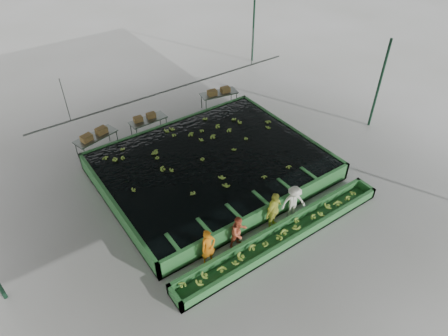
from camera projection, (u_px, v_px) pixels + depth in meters
ground at (230, 191)px, 18.31m from camera, size 80.00×80.00×0.00m
shed_roof at (232, 93)px, 15.18m from camera, size 20.00×22.00×0.04m
shed_posts at (231, 146)px, 16.74m from camera, size 20.00×22.00×5.00m
flotation_tank at (212, 166)px, 18.98m from camera, size 10.00×8.00×0.90m
tank_water at (212, 160)px, 18.73m from camera, size 9.70×7.70×0.00m
sorting_trough at (283, 235)px, 15.86m from camera, size 10.00×1.00×0.50m
cableway_rail at (171, 90)px, 19.62m from camera, size 0.08×0.08×14.00m
rail_hanger_left at (65, 100)px, 16.75m from camera, size 0.04×0.04×2.00m
rail_hanger_right at (252, 47)px, 21.23m from camera, size 0.04×0.04×2.00m
worker_a at (208, 247)px, 14.65m from camera, size 0.60×0.40×1.64m
worker_b at (239, 232)px, 15.32m from camera, size 0.75×0.59×1.51m
worker_c at (274, 211)px, 16.01m from camera, size 1.15×0.76×1.82m
worker_d at (293, 202)px, 16.57m from camera, size 1.18×0.94×1.59m
packing_table_left at (97, 144)px, 20.34m from camera, size 2.32×1.39×0.99m
packing_table_mid at (149, 127)px, 21.68m from camera, size 2.04×0.89×0.91m
packing_table_right at (219, 100)px, 23.85m from camera, size 2.31×1.27×0.99m
box_stack_left at (95, 137)px, 19.97m from camera, size 1.47×0.73×0.31m
box_stack_mid at (145, 119)px, 21.39m from camera, size 1.23×0.42×0.26m
box_stack_right at (219, 93)px, 23.48m from camera, size 1.42×0.59×0.30m
floating_bananas at (203, 151)px, 19.24m from camera, size 8.65×5.90×0.12m
trough_bananas at (284, 233)px, 15.77m from camera, size 9.45×0.63×0.13m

